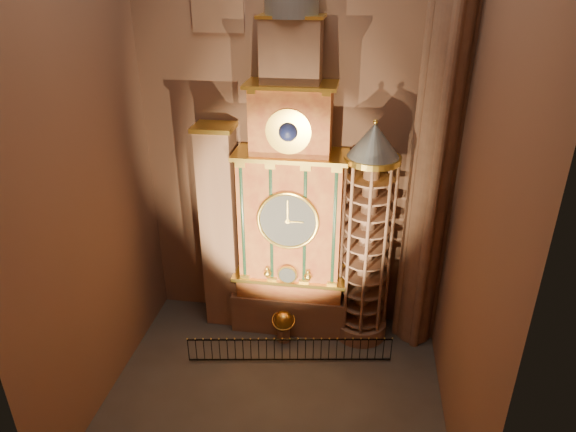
% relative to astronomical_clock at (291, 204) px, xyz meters
% --- Properties ---
extents(floor, '(14.00, 14.00, 0.00)m').
position_rel_astronomical_clock_xyz_m(floor, '(0.00, -4.96, -6.68)').
color(floor, '#383330').
rests_on(floor, ground).
extents(wall_back, '(22.00, 0.00, 22.00)m').
position_rel_astronomical_clock_xyz_m(wall_back, '(0.00, 1.04, 4.32)').
color(wall_back, brown).
rests_on(wall_back, floor).
extents(wall_left, '(0.00, 22.00, 22.00)m').
position_rel_astronomical_clock_xyz_m(wall_left, '(-7.00, -4.96, 4.32)').
color(wall_left, brown).
rests_on(wall_left, floor).
extents(wall_right, '(0.00, 22.00, 22.00)m').
position_rel_astronomical_clock_xyz_m(wall_right, '(7.00, -4.96, 4.32)').
color(wall_right, brown).
rests_on(wall_right, floor).
extents(astronomical_clock, '(5.60, 2.41, 16.70)m').
position_rel_astronomical_clock_xyz_m(astronomical_clock, '(0.00, 0.00, 0.00)').
color(astronomical_clock, '#8C634C').
rests_on(astronomical_clock, floor).
extents(portrait_tower, '(1.80, 1.60, 10.20)m').
position_rel_astronomical_clock_xyz_m(portrait_tower, '(-3.40, 0.02, -1.53)').
color(portrait_tower, '#8C634C').
rests_on(portrait_tower, floor).
extents(stair_turret, '(2.50, 2.50, 10.80)m').
position_rel_astronomical_clock_xyz_m(stair_turret, '(3.50, -0.26, -1.41)').
color(stair_turret, '#8C634C').
rests_on(stair_turret, floor).
extents(gothic_pier, '(2.04, 2.04, 22.00)m').
position_rel_astronomical_clock_xyz_m(gothic_pier, '(6.10, 0.04, 4.32)').
color(gothic_pier, '#8C634C').
rests_on(gothic_pier, floor).
extents(celestial_globe, '(1.24, 1.18, 1.64)m').
position_rel_astronomical_clock_xyz_m(celestial_globe, '(-0.16, -1.36, -5.70)').
color(celestial_globe, '#8C634C').
rests_on(celestial_globe, floor).
extents(iron_railing, '(9.15, 1.44, 1.22)m').
position_rel_astronomical_clock_xyz_m(iron_railing, '(0.37, -2.83, -6.02)').
color(iron_railing, black).
rests_on(iron_railing, floor).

